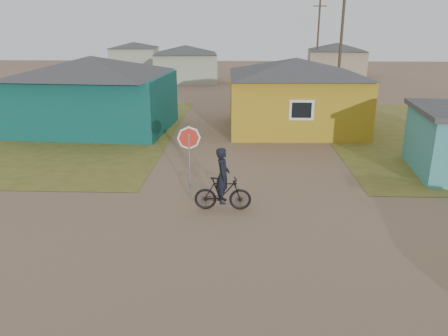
# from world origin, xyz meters

# --- Properties ---
(ground) EXTENTS (120.00, 120.00, 0.00)m
(ground) POSITION_xyz_m (0.00, 0.00, 0.00)
(ground) COLOR #84644C
(house_teal) EXTENTS (8.93, 7.08, 4.00)m
(house_teal) POSITION_xyz_m (-8.50, 13.50, 2.05)
(house_teal) COLOR #0B3F3B
(house_teal) RESTS_ON ground
(house_yellow) EXTENTS (7.72, 6.76, 3.90)m
(house_yellow) POSITION_xyz_m (2.50, 14.00, 2.00)
(house_yellow) COLOR #AC881A
(house_yellow) RESTS_ON ground
(house_pale_west) EXTENTS (7.04, 6.15, 3.60)m
(house_pale_west) POSITION_xyz_m (-6.00, 34.00, 1.86)
(house_pale_west) COLOR #959D86
(house_pale_west) RESTS_ON ground
(house_beige_east) EXTENTS (6.95, 6.05, 3.60)m
(house_beige_east) POSITION_xyz_m (10.00, 40.00, 1.86)
(house_beige_east) COLOR gray
(house_beige_east) RESTS_ON ground
(house_pale_north) EXTENTS (6.28, 5.81, 3.40)m
(house_pale_north) POSITION_xyz_m (-14.00, 46.00, 1.75)
(house_pale_north) COLOR #959D86
(house_pale_north) RESTS_ON ground
(utility_pole_near) EXTENTS (1.40, 0.20, 8.00)m
(utility_pole_near) POSITION_xyz_m (6.50, 22.00, 4.14)
(utility_pole_near) COLOR #413327
(utility_pole_near) RESTS_ON ground
(utility_pole_far) EXTENTS (1.40, 0.20, 8.00)m
(utility_pole_far) POSITION_xyz_m (7.50, 38.00, 4.14)
(utility_pole_far) COLOR #413327
(utility_pole_far) RESTS_ON ground
(stop_sign) EXTENTS (0.78, 0.19, 2.42)m
(stop_sign) POSITION_xyz_m (-2.14, 3.95, 1.78)
(stop_sign) COLOR gray
(stop_sign) RESTS_ON ground
(cyclist) EXTENTS (1.81, 0.65, 2.04)m
(cyclist) POSITION_xyz_m (-0.96, 2.72, 0.74)
(cyclist) COLOR black
(cyclist) RESTS_ON ground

